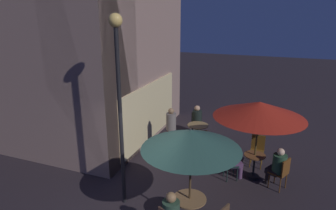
{
  "coord_description": "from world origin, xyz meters",
  "views": [
    {
      "loc": [
        -5.18,
        -3.0,
        4.79
      ],
      "look_at": [
        2.93,
        0.16,
        2.04
      ],
      "focal_mm": 31.69,
      "sensor_mm": 36.0,
      "label": 1
    }
  ],
  "objects_px": {
    "cafe_table_0": "(190,205)",
    "patron_seated_2": "(278,165)",
    "cafe_chair_2": "(228,162)",
    "cafe_chair_5": "(197,122)",
    "cafe_table_2": "(198,129)",
    "patron_seated_3": "(197,119)",
    "cafe_chair_4": "(257,148)",
    "cafe_chair_6": "(200,139)",
    "street_lamp_near_corner": "(119,83)",
    "patron_standing_4": "(171,131)",
    "cafe_table_1": "(254,162)",
    "patio_umbrella_0": "(191,140)",
    "patio_umbrella_1": "(259,110)",
    "cafe_chair_3": "(282,171)",
    "patron_seated_1": "(233,158)"
  },
  "relations": [
    {
      "from": "cafe_chair_4",
      "to": "patron_standing_4",
      "type": "relative_size",
      "value": 0.6
    },
    {
      "from": "cafe_chair_5",
      "to": "street_lamp_near_corner",
      "type": "bearing_deg",
      "value": -24.36
    },
    {
      "from": "cafe_chair_4",
      "to": "patron_seated_3",
      "type": "height_order",
      "value": "patron_seated_3"
    },
    {
      "from": "cafe_chair_3",
      "to": "patron_seated_1",
      "type": "height_order",
      "value": "patron_seated_1"
    },
    {
      "from": "cafe_chair_2",
      "to": "cafe_chair_3",
      "type": "bearing_deg",
      "value": -28.53
    },
    {
      "from": "cafe_chair_5",
      "to": "patron_seated_1",
      "type": "distance_m",
      "value": 3.49
    },
    {
      "from": "patio_umbrella_1",
      "to": "cafe_chair_4",
      "type": "bearing_deg",
      "value": -0.69
    },
    {
      "from": "cafe_chair_2",
      "to": "cafe_chair_5",
      "type": "xyz_separation_m",
      "value": [
        2.97,
        1.81,
        -0.03
      ]
    },
    {
      "from": "cafe_chair_5",
      "to": "cafe_chair_3",
      "type": "bearing_deg",
      "value": 29.32
    },
    {
      "from": "patron_seated_2",
      "to": "patron_seated_3",
      "type": "distance_m",
      "value": 4.17
    },
    {
      "from": "patio_umbrella_1",
      "to": "cafe_chair_3",
      "type": "xyz_separation_m",
      "value": [
        -0.38,
        -0.78,
        -1.58
      ]
    },
    {
      "from": "cafe_table_0",
      "to": "patron_seated_2",
      "type": "distance_m",
      "value": 3.01
    },
    {
      "from": "patio_umbrella_1",
      "to": "cafe_chair_2",
      "type": "bearing_deg",
      "value": 118.69
    },
    {
      "from": "cafe_chair_6",
      "to": "patron_seated_3",
      "type": "height_order",
      "value": "patron_seated_3"
    },
    {
      "from": "cafe_table_1",
      "to": "patron_seated_3",
      "type": "height_order",
      "value": "patron_seated_3"
    },
    {
      "from": "cafe_chair_2",
      "to": "cafe_chair_6",
      "type": "height_order",
      "value": "cafe_chair_2"
    },
    {
      "from": "cafe_chair_5",
      "to": "patron_standing_4",
      "type": "xyz_separation_m",
      "value": [
        -1.98,
        0.37,
        0.3
      ]
    },
    {
      "from": "patron_seated_1",
      "to": "patron_seated_2",
      "type": "bearing_deg",
      "value": -28.89
    },
    {
      "from": "cafe_chair_2",
      "to": "patron_standing_4",
      "type": "bearing_deg",
      "value": 126.86
    },
    {
      "from": "patio_umbrella_1",
      "to": "cafe_chair_6",
      "type": "relative_size",
      "value": 2.88
    },
    {
      "from": "cafe_table_1",
      "to": "cafe_chair_2",
      "type": "bearing_deg",
      "value": 118.69
    },
    {
      "from": "patio_umbrella_1",
      "to": "patron_standing_4",
      "type": "bearing_deg",
      "value": 78.11
    },
    {
      "from": "cafe_table_1",
      "to": "cafe_chair_6",
      "type": "bearing_deg",
      "value": 62.49
    },
    {
      "from": "cafe_chair_6",
      "to": "patio_umbrella_1",
      "type": "bearing_deg",
      "value": -139.49
    },
    {
      "from": "patio_umbrella_1",
      "to": "patron_standing_4",
      "type": "relative_size",
      "value": 1.54
    },
    {
      "from": "cafe_table_0",
      "to": "cafe_chair_5",
      "type": "bearing_deg",
      "value": 14.26
    },
    {
      "from": "patio_umbrella_0",
      "to": "cafe_chair_4",
      "type": "relative_size",
      "value": 2.38
    },
    {
      "from": "cafe_table_2",
      "to": "patron_seated_3",
      "type": "distance_m",
      "value": 0.73
    },
    {
      "from": "cafe_table_0",
      "to": "cafe_chair_6",
      "type": "height_order",
      "value": "cafe_chair_6"
    },
    {
      "from": "cafe_chair_2",
      "to": "patron_seated_1",
      "type": "bearing_deg",
      "value": -0.0
    },
    {
      "from": "patio_umbrella_1",
      "to": "cafe_chair_3",
      "type": "bearing_deg",
      "value": -116.14
    },
    {
      "from": "street_lamp_near_corner",
      "to": "cafe_table_0",
      "type": "bearing_deg",
      "value": -97.0
    },
    {
      "from": "cafe_chair_6",
      "to": "patron_standing_4",
      "type": "height_order",
      "value": "patron_standing_4"
    },
    {
      "from": "patio_umbrella_0",
      "to": "patron_seated_1",
      "type": "distance_m",
      "value": 2.89
    },
    {
      "from": "cafe_chair_3",
      "to": "cafe_chair_5",
      "type": "distance_m",
      "value": 4.43
    },
    {
      "from": "cafe_chair_5",
      "to": "patron_seated_1",
      "type": "relative_size",
      "value": 0.75
    },
    {
      "from": "street_lamp_near_corner",
      "to": "cafe_chair_6",
      "type": "bearing_deg",
      "value": -17.29
    },
    {
      "from": "cafe_table_0",
      "to": "cafe_chair_6",
      "type": "xyz_separation_m",
      "value": [
        3.72,
        0.76,
        -0.01
      ]
    },
    {
      "from": "patron_seated_1",
      "to": "patron_standing_4",
      "type": "distance_m",
      "value": 2.49
    },
    {
      "from": "cafe_chair_4",
      "to": "patron_standing_4",
      "type": "height_order",
      "value": "patron_standing_4"
    },
    {
      "from": "cafe_chair_2",
      "to": "cafe_chair_5",
      "type": "bearing_deg",
      "value": 92.75
    },
    {
      "from": "street_lamp_near_corner",
      "to": "cafe_chair_2",
      "type": "bearing_deg",
      "value": -47.82
    },
    {
      "from": "patron_seated_2",
      "to": "patron_standing_4",
      "type": "xyz_separation_m",
      "value": [
        0.92,
        3.53,
        0.14
      ]
    },
    {
      "from": "cafe_chair_6",
      "to": "street_lamp_near_corner",
      "type": "bearing_deg",
      "value": 140.73
    },
    {
      "from": "cafe_table_0",
      "to": "patron_standing_4",
      "type": "bearing_deg",
      "value": 27.29
    },
    {
      "from": "cafe_chair_2",
      "to": "cafe_chair_5",
      "type": "relative_size",
      "value": 1.05
    },
    {
      "from": "cafe_chair_2",
      "to": "cafe_chair_5",
      "type": "height_order",
      "value": "cafe_chair_2"
    },
    {
      "from": "patio_umbrella_1",
      "to": "cafe_table_2",
      "type": "bearing_deg",
      "value": 51.63
    },
    {
      "from": "patio_umbrella_1",
      "to": "cafe_chair_6",
      "type": "height_order",
      "value": "patio_umbrella_1"
    },
    {
      "from": "cafe_table_1",
      "to": "patron_standing_4",
      "type": "distance_m",
      "value": 2.97
    }
  ]
}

